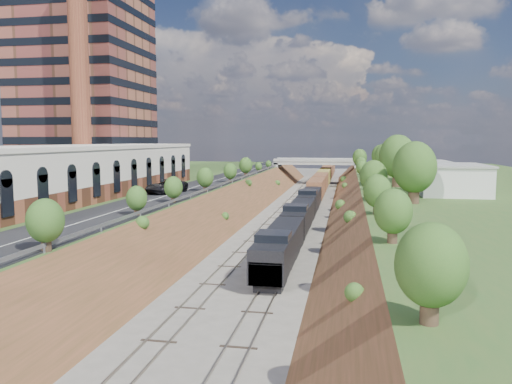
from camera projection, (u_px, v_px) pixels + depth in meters
The scene contains 18 objects.
platform_left at pixel (111, 197), 89.90m from camera, with size 44.00×180.00×5.00m, color #345924.
platform_right at pixel (503, 206), 77.95m from camera, with size 44.00×180.00×5.00m, color #345924.
embankment_left at pixel (229, 214), 86.18m from camera, with size 7.07×180.00×7.07m, color brown.
embankment_right at pixel (359, 217), 82.19m from camera, with size 7.07×180.00×7.07m, color brown.
rail_left_track at pixel (278, 215), 84.65m from camera, with size 1.58×180.00×0.18m, color gray.
rail_right_track at pixel (308, 216), 83.71m from camera, with size 1.58×180.00×0.18m, color gray.
road at pixel (204, 184), 86.47m from camera, with size 8.00×180.00×0.10m, color black.
guardrail at pixel (227, 182), 85.48m from camera, with size 0.10×171.00×0.70m.
commercial_building at pixel (68, 172), 66.86m from camera, with size 14.30×62.30×7.00m.
highrise_tower at pixel (83, 40), 100.46m from camera, with size 22.00×22.00×53.90m.
smokestack at pixel (79, 67), 84.18m from camera, with size 3.20×3.20×40.00m, color brown.
overpass at pixel (316, 167), 144.30m from camera, with size 24.50×8.30×7.40m.
white_building_near at pixel (450, 180), 71.37m from camera, with size 9.00×12.00×4.00m, color silver.
white_building_far at pixel (424, 172), 93.00m from camera, with size 8.00×10.00×3.60m, color silver.
tree_right_large at pixel (415, 168), 60.57m from camera, with size 5.25×5.25×7.61m.
tree_left_crest at pixel (120, 201), 46.47m from camera, with size 2.45×2.45×3.55m.
freight_train at pixel (320, 183), 118.71m from camera, with size 3.04×154.83×4.55m.
suv at pixel (166, 186), 72.21m from camera, with size 3.31×7.18×2.00m, color black.
Camera 1 is at (9.05, -23.05, 12.78)m, focal length 35.00 mm.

